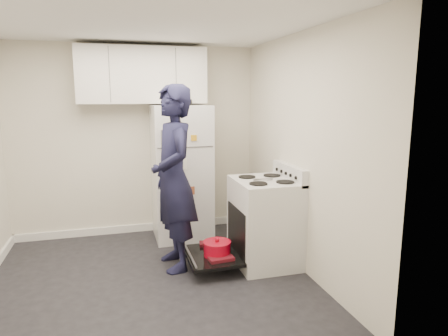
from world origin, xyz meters
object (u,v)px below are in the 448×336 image
object	(u,v)px
open_oven_door	(214,252)
person	(174,179)
refrigerator	(181,172)
electric_range	(264,222)

from	to	relation	value
open_oven_door	person	bearing A→B (deg)	154.56
refrigerator	person	size ratio (longest dim) A/B	0.91
open_oven_door	refrigerator	xyz separation A→B (m)	(-0.16, 1.12, 0.68)
electric_range	open_oven_door	bearing A→B (deg)	-178.42
electric_range	person	world-z (taller)	person
electric_range	refrigerator	xyz separation A→B (m)	(-0.72, 1.10, 0.40)
electric_range	person	size ratio (longest dim) A/B	0.56
electric_range	open_oven_door	world-z (taller)	electric_range
person	refrigerator	bearing A→B (deg)	159.25
electric_range	open_oven_door	size ratio (longest dim) A/B	1.57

